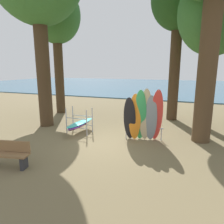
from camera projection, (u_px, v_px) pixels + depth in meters
The scene contains 8 objects.
ground_plane at pixel (109, 143), 8.62m from camera, with size 80.00×80.00×0.00m, color brown.
lake_water at pixel (171, 86), 36.24m from camera, with size 80.00×36.00×0.10m, color #38607A.
tree_far_left_back at pixel (216, 13), 9.55m from camera, with size 3.52×3.52×7.75m.
tree_far_right_back at pixel (179, 2), 11.23m from camera, with size 3.09×3.09×8.73m.
tree_deep_back at pixel (56, 18), 13.29m from camera, with size 3.20×3.20×8.39m.
leaning_board_pile at pixel (143, 117), 8.65m from camera, with size 1.74×1.02×2.33m.
board_storage_rack at pixel (80, 124), 9.91m from camera, with size 1.15×2.13×1.25m.
park_bench at pixel (8, 154), 6.47m from camera, with size 1.46×0.70×0.85m.
Camera 1 is at (2.97, -7.59, 3.13)m, focal length 32.54 mm.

